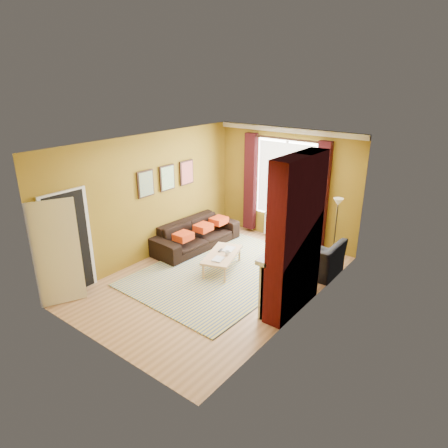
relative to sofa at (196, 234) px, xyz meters
The scene contains 12 objects.
ground 1.76m from the sofa, 34.64° to the right, with size 5.50×5.50×0.00m, color #986A45.
room_walls 2.40m from the sofa, 18.73° to the right, with size 3.82×5.54×2.83m.
striped_rug 1.48m from the sofa, 25.85° to the right, with size 2.88×3.91×0.02m.
sofa is the anchor object (origin of this frame).
armchair 2.85m from the sofa, 10.35° to the left, with size 1.14×1.00×0.74m, color black.
coffee_table 1.38m from the sofa, 24.70° to the right, with size 0.93×1.28×0.39m.
wicker_stool 2.23m from the sofa, 39.63° to the left, with size 0.46×0.46×0.47m.
floor_lamp 3.33m from the sofa, 22.81° to the left, with size 0.29×0.29×1.50m.
book_a 1.54m from the sofa, 34.83° to the right, with size 0.20×0.27×0.03m, color #999999.
book_b 1.18m from the sofa, 17.43° to the right, with size 0.22×0.31×0.02m, color #999999.
mug 1.50m from the sofa, 22.49° to the right, with size 0.10×0.10×0.10m, color #999999.
tv_remote 1.23m from the sofa, 23.07° to the right, with size 0.10×0.17×0.02m.
Camera 1 is at (4.56, -5.67, 4.00)m, focal length 32.00 mm.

